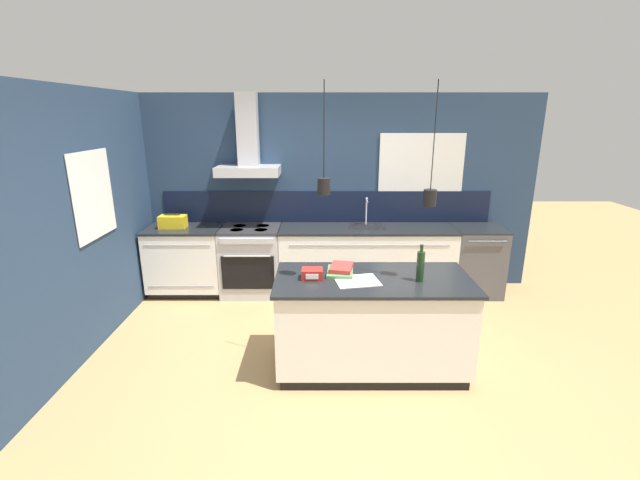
% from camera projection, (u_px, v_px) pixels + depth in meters
% --- Properties ---
extents(ground_plane, '(16.00, 16.00, 0.00)m').
position_uv_depth(ground_plane, '(331.00, 360.00, 4.22)').
color(ground_plane, tan).
rests_on(ground_plane, ground).
extents(wall_back, '(5.60, 2.25, 2.60)m').
position_uv_depth(wall_back, '(324.00, 190.00, 5.76)').
color(wall_back, navy).
rests_on(wall_back, ground_plane).
extents(wall_left, '(0.08, 3.80, 2.60)m').
position_uv_depth(wall_left, '(102.00, 215.00, 4.53)').
color(wall_left, navy).
rests_on(wall_left, ground_plane).
extents(counter_run_left, '(0.98, 0.64, 0.91)m').
position_uv_depth(counter_run_left, '(188.00, 260.00, 5.72)').
color(counter_run_left, black).
rests_on(counter_run_left, ground_plane).
extents(counter_run_sink, '(2.30, 0.64, 1.28)m').
position_uv_depth(counter_run_sink, '(368.00, 260.00, 5.71)').
color(counter_run_sink, black).
rests_on(counter_run_sink, ground_plane).
extents(oven_range, '(0.78, 0.66, 0.91)m').
position_uv_depth(oven_range, '(253.00, 260.00, 5.71)').
color(oven_range, '#B5B5BA').
rests_on(oven_range, ground_plane).
extents(dishwasher, '(0.63, 0.65, 0.91)m').
position_uv_depth(dishwasher, '(477.00, 261.00, 5.71)').
color(dishwasher, '#4C4C51').
rests_on(dishwasher, ground_plane).
extents(kitchen_island, '(1.78, 0.86, 0.91)m').
position_uv_depth(kitchen_island, '(373.00, 323.00, 4.00)').
color(kitchen_island, black).
rests_on(kitchen_island, ground_plane).
extents(bottle_on_island, '(0.07, 0.07, 0.34)m').
position_uv_depth(bottle_on_island, '(422.00, 266.00, 3.76)').
color(bottle_on_island, '#193319').
rests_on(bottle_on_island, kitchen_island).
extents(book_stack, '(0.27, 0.35, 0.07)m').
position_uv_depth(book_stack, '(342.00, 270.00, 3.98)').
color(book_stack, '#4C7F4C').
rests_on(book_stack, kitchen_island).
extents(red_supply_box, '(0.19, 0.15, 0.09)m').
position_uv_depth(red_supply_box, '(314.00, 274.00, 3.84)').
color(red_supply_box, red).
rests_on(red_supply_box, kitchen_island).
extents(paper_pile, '(0.43, 0.36, 0.01)m').
position_uv_depth(paper_pile, '(359.00, 281.00, 3.79)').
color(paper_pile, silver).
rests_on(paper_pile, kitchen_island).
extents(yellow_toolbox, '(0.34, 0.18, 0.19)m').
position_uv_depth(yellow_toolbox, '(175.00, 221.00, 5.57)').
color(yellow_toolbox, gold).
rests_on(yellow_toolbox, counter_run_left).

